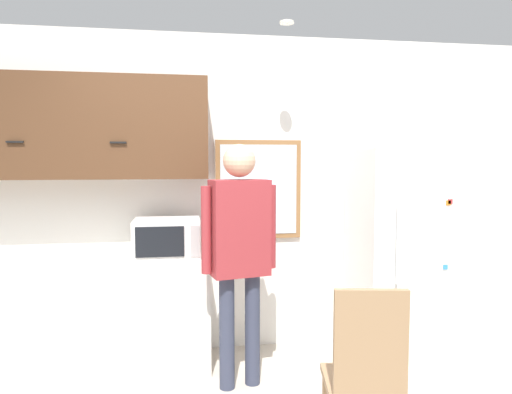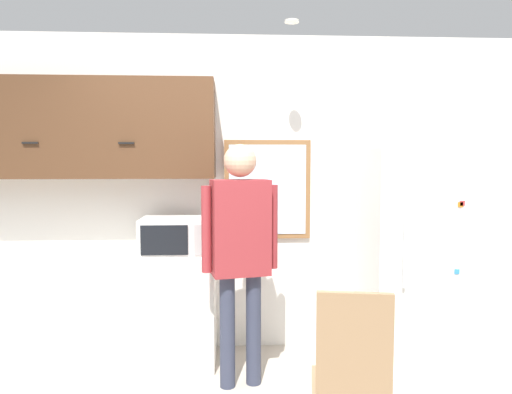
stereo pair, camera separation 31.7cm
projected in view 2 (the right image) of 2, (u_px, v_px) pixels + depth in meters
back_wall at (231, 194)px, 3.97m from camera, size 6.00×0.06×2.70m
counter at (87, 309)px, 3.67m from camera, size 2.07×0.55×0.90m
upper_cabinets at (86, 129)px, 3.66m from camera, size 2.07×0.36×0.79m
microwave at (174, 236)px, 3.62m from camera, size 0.50×0.41×0.29m
person at (240, 240)px, 3.25m from camera, size 0.55×0.30×1.75m
refrigerator at (414, 256)px, 3.71m from camera, size 0.79×0.70×1.73m
chair at (352, 375)px, 2.36m from camera, size 0.47×0.47×0.99m
window at (267, 190)px, 3.94m from camera, size 0.74×0.05×0.85m
ceiling_light at (292, 21)px, 3.42m from camera, size 0.11×0.11×0.01m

